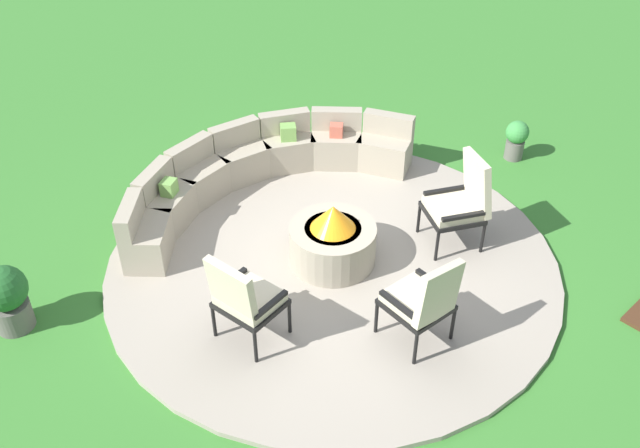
{
  "coord_description": "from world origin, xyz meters",
  "views": [
    {
      "loc": [
        -4.21,
        -4.22,
        5.08
      ],
      "look_at": [
        0.0,
        0.2,
        0.45
      ],
      "focal_mm": 39.54,
      "sensor_mm": 36.0,
      "label": 1
    }
  ],
  "objects": [
    {
      "name": "ground_plane",
      "position": [
        0.0,
        0.0,
        0.0
      ],
      "size": [
        24.0,
        24.0,
        0.0
      ],
      "primitive_type": "plane",
      "color": "#387A2D"
    },
    {
      "name": "patio_circle",
      "position": [
        0.0,
        0.0,
        0.03
      ],
      "size": [
        4.96,
        4.96,
        0.06
      ],
      "primitive_type": "cylinder",
      "color": "#9E9384",
      "rests_on": "ground_plane"
    },
    {
      "name": "fire_pit",
      "position": [
        0.0,
        0.0,
        0.34
      ],
      "size": [
        0.94,
        0.94,
        0.73
      ],
      "color": "#9E937F",
      "rests_on": "patio_circle"
    },
    {
      "name": "curved_stone_bench",
      "position": [
        0.27,
        1.64,
        0.35
      ],
      "size": [
        3.97,
        1.77,
        0.72
      ],
      "color": "#9E937F",
      "rests_on": "patio_circle"
    },
    {
      "name": "lounge_chair_front_left",
      "position": [
        -1.43,
        -0.27,
        0.6
      ],
      "size": [
        0.63,
        0.64,
        1.02
      ],
      "rotation": [
        0.0,
        0.0,
        4.86
      ],
      "color": "black",
      "rests_on": "patio_circle"
    },
    {
      "name": "lounge_chair_front_right",
      "position": [
        -0.23,
        -1.44,
        0.6
      ],
      "size": [
        0.59,
        0.61,
        1.02
      ],
      "rotation": [
        0.0,
        0.0,
        6.21
      ],
      "color": "black",
      "rests_on": "patio_circle"
    },
    {
      "name": "lounge_chair_back_left",
      "position": [
        1.27,
        -0.72,
        0.62
      ],
      "size": [
        0.8,
        0.79,
        1.1
      ],
      "rotation": [
        0.0,
        0.0,
        7.36
      ],
      "color": "black",
      "rests_on": "patio_circle"
    },
    {
      "name": "potted_plant_0",
      "position": [
        3.35,
        -0.1,
        0.31
      ],
      "size": [
        0.31,
        0.31,
        0.55
      ],
      "color": "#605B56",
      "rests_on": "ground_plane"
    },
    {
      "name": "potted_plant_1",
      "position": [
        -2.96,
        1.51,
        0.39
      ],
      "size": [
        0.45,
        0.45,
        0.73
      ],
      "color": "#605B56",
      "rests_on": "ground_plane"
    }
  ]
}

